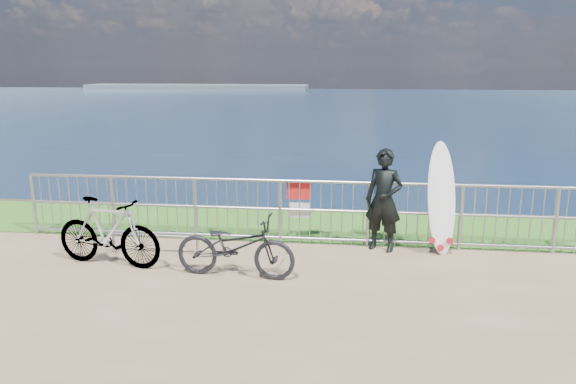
# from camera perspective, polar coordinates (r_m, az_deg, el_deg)

# --- Properties ---
(grass_strip) EXTENTS (120.00, 120.00, 0.00)m
(grass_strip) POSITION_cam_1_polar(r_m,az_deg,el_deg) (10.76, 2.67, -3.41)
(grass_strip) COLOR #30721F
(grass_strip) RESTS_ON ground
(seascape) EXTENTS (260.00, 260.00, 5.00)m
(seascape) POSITION_cam_1_polar(r_m,az_deg,el_deg) (161.50, -9.13, 10.27)
(seascape) COLOR brown
(seascape) RESTS_ON ground
(railing) EXTENTS (10.06, 0.10, 1.13)m
(railing) POSITION_cam_1_polar(r_m,az_deg,el_deg) (9.55, 2.29, -1.98)
(railing) COLOR gray
(railing) RESTS_ON ground
(surfer) EXTENTS (0.73, 0.61, 1.70)m
(surfer) POSITION_cam_1_polar(r_m,az_deg,el_deg) (9.32, 9.71, -0.82)
(surfer) COLOR black
(surfer) RESTS_ON ground
(surfboard) EXTENTS (0.57, 0.54, 1.83)m
(surfboard) POSITION_cam_1_polar(r_m,az_deg,el_deg) (9.40, 15.32, -1.02)
(surfboard) COLOR white
(surfboard) RESTS_ON ground
(bicycle_near) EXTENTS (1.80, 0.75, 0.92)m
(bicycle_near) POSITION_cam_1_polar(r_m,az_deg,el_deg) (8.16, -5.37, -5.52)
(bicycle_near) COLOR black
(bicycle_near) RESTS_ON ground
(bicycle_far) EXTENTS (1.83, 0.81, 1.06)m
(bicycle_far) POSITION_cam_1_polar(r_m,az_deg,el_deg) (8.99, -17.80, -3.88)
(bicycle_far) COLOR black
(bicycle_far) RESTS_ON ground
(bike_rack) EXTENTS (1.61, 0.05, 0.34)m
(bike_rack) POSITION_cam_1_polar(r_m,az_deg,el_deg) (9.37, -13.38, -4.54)
(bike_rack) COLOR gray
(bike_rack) RESTS_ON ground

